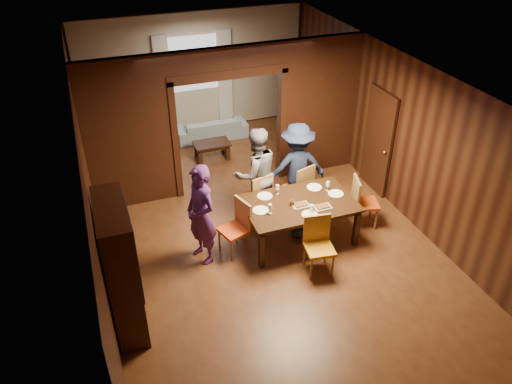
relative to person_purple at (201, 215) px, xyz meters
name	(u,v)px	position (x,y,z in m)	size (l,w,h in m)	color
floor	(258,227)	(1.15, 0.50, -0.88)	(9.00, 9.00, 0.00)	#4D2715
ceiling	(258,75)	(1.15, 0.50, 2.02)	(5.50, 9.00, 0.02)	silver
room_walls	(225,112)	(1.15, 2.38, 0.63)	(5.52, 9.01, 2.90)	black
person_purple	(201,215)	(0.00, 0.00, 0.00)	(0.64, 0.42, 1.76)	#4E2366
person_grey	(256,174)	(1.26, 0.89, 0.02)	(0.87, 0.68, 1.80)	slate
person_navy	(297,167)	(2.09, 0.93, -0.01)	(1.12, 0.64, 1.74)	#181F3D
sofa	(211,128)	(1.36, 4.35, -0.63)	(1.72, 0.67, 0.50)	#95AEC3
serving_bowl	(302,197)	(1.80, 0.03, -0.08)	(0.36, 0.36, 0.09)	black
dining_table	(298,220)	(1.71, -0.04, -0.50)	(1.91, 1.18, 0.76)	black
coffee_table	(212,151)	(1.08, 3.31, -0.68)	(0.80, 0.50, 0.40)	black
chair_left	(234,229)	(0.53, -0.02, -0.39)	(0.44, 0.44, 0.97)	#DF4614
chair_right	(366,202)	(3.03, -0.07, -0.39)	(0.44, 0.44, 0.97)	#C34712
chair_far_l	(257,195)	(1.25, 0.82, -0.39)	(0.44, 0.44, 0.97)	#CA6613
chair_far_r	(298,186)	(2.09, 0.85, -0.39)	(0.44, 0.44, 0.97)	orange
chair_near	(320,247)	(1.67, -0.95, -0.39)	(0.44, 0.44, 0.97)	orange
hutch	(121,268)	(-1.38, -1.00, 0.12)	(0.40, 1.20, 2.00)	black
door_right	(378,142)	(3.85, 1.00, 0.17)	(0.06, 0.90, 2.10)	black
window_far	(193,64)	(1.15, 4.94, 0.82)	(1.20, 0.03, 1.30)	silver
curtain_left	(164,86)	(0.40, 4.90, 0.37)	(0.35, 0.06, 2.40)	white
curtain_right	(225,79)	(1.90, 4.90, 0.37)	(0.35, 0.06, 2.40)	white
plate_left	(261,210)	(1.00, -0.05, -0.11)	(0.27, 0.27, 0.01)	silver
plate_far_l	(265,196)	(1.22, 0.33, -0.11)	(0.27, 0.27, 0.01)	silver
plate_far_r	(314,187)	(2.16, 0.30, -0.11)	(0.27, 0.27, 0.01)	white
plate_right	(336,194)	(2.42, -0.01, -0.11)	(0.27, 0.27, 0.01)	white
plate_near	(310,215)	(1.72, -0.44, -0.11)	(0.27, 0.27, 0.01)	silver
platter_a	(301,205)	(1.69, -0.14, -0.10)	(0.30, 0.20, 0.04)	gray
platter_b	(323,207)	(2.01, -0.32, -0.10)	(0.30, 0.20, 0.04)	gray
wineglass_left	(270,209)	(1.12, -0.17, -0.03)	(0.08, 0.08, 0.18)	silver
wineglass_far	(277,189)	(1.46, 0.34, -0.03)	(0.08, 0.08, 0.18)	silver
wineglass_right	(328,186)	(2.34, 0.14, -0.03)	(0.08, 0.08, 0.18)	white
tumbler	(312,208)	(1.78, -0.37, -0.05)	(0.07, 0.07, 0.14)	silver
condiment_jar	(292,202)	(1.56, -0.07, -0.06)	(0.08, 0.08, 0.11)	#4E2D12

